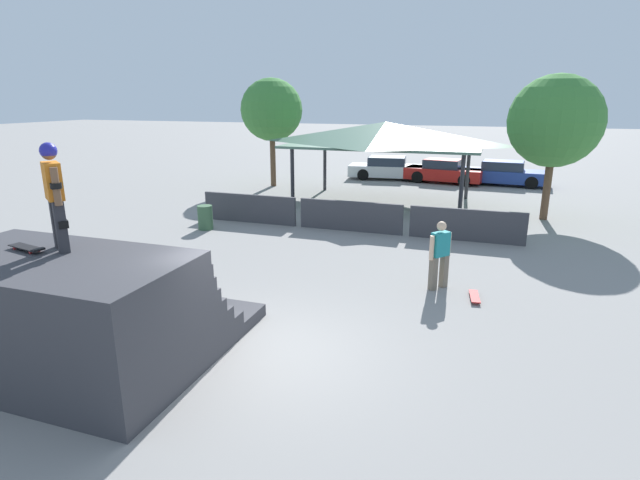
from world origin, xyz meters
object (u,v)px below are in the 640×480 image
object	(u,v)px
parked_car_white	(388,168)
parked_car_blue	(504,174)
parked_car_red	(444,172)
skater_on_deck	(54,189)
bystander_walking	(440,252)
tree_far_back	(555,121)
skateboard_on_deck	(27,248)
trash_bin	(205,217)
skateboard_on_ground	(475,297)
tree_beside_pavilion	(272,110)

from	to	relation	value
parked_car_white	parked_car_blue	bearing A→B (deg)	-6.82
parked_car_red	parked_car_blue	xyz separation A→B (m)	(3.11, 0.26, 0.00)
skater_on_deck	bystander_walking	bearing A→B (deg)	80.17
tree_far_back	skateboard_on_deck	bearing A→B (deg)	-122.38
parked_car_red	trash_bin	bearing A→B (deg)	-109.52
skateboard_on_ground	bystander_walking	bearing A→B (deg)	-123.25
bystander_walking	parked_car_red	world-z (taller)	bystander_walking
skateboard_on_deck	skateboard_on_ground	xyz separation A→B (m)	(7.03, 5.39, -2.04)
parked_car_white	parked_car_blue	distance (m)	6.22
bystander_walking	tree_beside_pavilion	bearing A→B (deg)	-102.60
tree_far_back	parked_car_white	xyz separation A→B (m)	(-7.60, 7.82, -3.05)
trash_bin	parked_car_blue	bearing A→B (deg)	52.98
parked_car_white	skateboard_on_ground	bearing A→B (deg)	-78.83
parked_car_white	parked_car_red	xyz separation A→B (m)	(3.11, -0.28, -0.00)
trash_bin	parked_car_blue	world-z (taller)	parked_car_blue
trash_bin	skateboard_on_ground	bearing A→B (deg)	-21.09
skater_on_deck	tree_beside_pavilion	world-z (taller)	tree_beside_pavilion
skater_on_deck	skateboard_on_ground	world-z (taller)	skater_on_deck
bystander_walking	tree_beside_pavilion	size ratio (longest dim) A/B	0.31
tree_beside_pavilion	parked_car_blue	world-z (taller)	tree_beside_pavilion
skater_on_deck	parked_car_red	size ratio (longest dim) A/B	0.41
bystander_walking	parked_car_red	size ratio (longest dim) A/B	0.39
parked_car_red	bystander_walking	bearing A→B (deg)	-76.42
skateboard_on_deck	skateboard_on_ground	world-z (taller)	skateboard_on_deck
skateboard_on_ground	skater_on_deck	bearing A→B (deg)	-58.94
skateboard_on_deck	tree_far_back	xyz separation A→B (m)	(9.18, 14.48, 1.56)
parked_car_blue	tree_beside_pavilion	bearing A→B (deg)	-155.20
parked_car_blue	skater_on_deck	bearing A→B (deg)	-104.00
bystander_walking	parked_car_blue	world-z (taller)	bystander_walking
skateboard_on_ground	parked_car_blue	distance (m)	16.93
tree_beside_pavilion	skateboard_on_deck	bearing A→B (deg)	-78.48
bystander_walking	skateboard_on_deck	bearing A→B (deg)	-7.99
skateboard_on_deck	parked_car_white	distance (m)	22.41
skater_on_deck	parked_car_blue	distance (m)	23.36
skateboard_on_ground	trash_bin	world-z (taller)	trash_bin
bystander_walking	trash_bin	bearing A→B (deg)	-71.99
parked_car_white	tree_far_back	bearing A→B (deg)	-52.52
parked_car_red	tree_beside_pavilion	bearing A→B (deg)	-145.90
bystander_walking	parked_car_white	size ratio (longest dim) A/B	0.36
parked_car_blue	parked_car_red	bearing A→B (deg)	-170.78
bystander_walking	parked_car_blue	size ratio (longest dim) A/B	0.36
bystander_walking	parked_car_white	world-z (taller)	bystander_walking
skater_on_deck	bystander_walking	distance (m)	8.22
trash_bin	parked_car_red	distance (m)	14.79
skater_on_deck	parked_car_blue	size ratio (longest dim) A/B	0.38
skateboard_on_ground	tree_far_back	bearing A→B (deg)	159.59
skateboard_on_ground	tree_beside_pavilion	world-z (taller)	tree_beside_pavilion
trash_bin	parked_car_blue	xyz separation A→B (m)	(10.05, 13.32, 0.18)
skater_on_deck	skateboard_on_ground	xyz separation A→B (m)	(6.55, 5.14, -3.00)
skateboard_on_deck	parked_car_red	distance (m)	22.57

